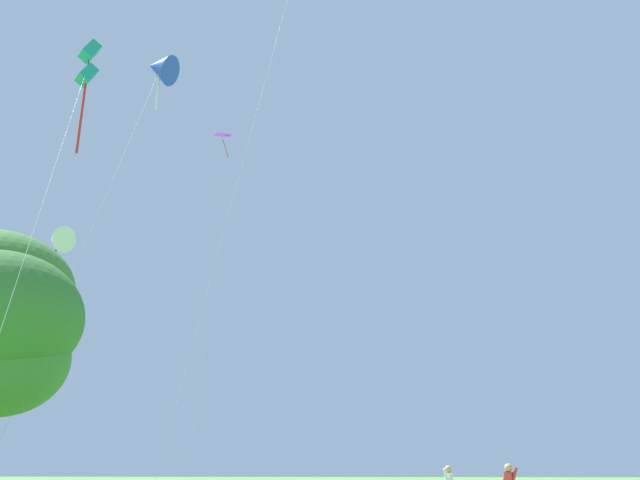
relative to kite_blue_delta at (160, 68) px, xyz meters
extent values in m
cone|color=blue|center=(0.00, 0.00, 0.02)|extent=(2.12, 1.91, 2.14)
cylinder|color=silver|center=(0.02, -0.06, -1.66)|extent=(0.16, 0.25, 1.94)
cylinder|color=silver|center=(0.03, -5.54, -11.45)|extent=(0.07, 11.10, 22.61)
cube|color=teal|center=(1.90, -10.86, -6.57)|extent=(0.95, 0.94, 0.77)
cube|color=teal|center=(1.90, -10.86, -7.59)|extent=(0.95, 0.94, 0.77)
cylinder|color=#3F382D|center=(1.90, -10.86, -7.08)|extent=(0.04, 0.04, 1.46)
cylinder|color=red|center=(1.98, -10.99, -9.31)|extent=(0.27, 0.38, 3.16)
cylinder|color=silver|center=(3.87, -15.68, -14.99)|extent=(3.94, 9.66, 15.53)
cone|color=white|center=(-1.77, -5.06, -11.80)|extent=(1.54, 1.54, 1.32)
cylinder|color=black|center=(-1.95, -4.95, -13.22)|extent=(0.45, 0.31, 1.91)
cylinder|color=silver|center=(6.42, -4.79, -7.87)|extent=(2.93, 9.65, 29.77)
cube|color=purple|center=(-0.28, 13.45, 2.97)|extent=(1.18, 0.76, 0.74)
cylinder|color=#3F382D|center=(-0.28, 13.45, 2.97)|extent=(0.98, 0.03, 0.19)
cylinder|color=red|center=(-0.09, 13.63, 1.90)|extent=(0.46, 0.43, 1.40)
cylinder|color=silver|center=(-0.15, 11.30, -9.93)|extent=(0.28, 4.30, 25.63)
cylinder|color=white|center=(14.15, -8.52, -21.52)|extent=(0.22, 0.26, 0.55)
cylinder|color=white|center=(14.30, -8.32, -21.52)|extent=(0.22, 0.26, 0.55)
sphere|color=tan|center=(14.23, -8.42, -21.26)|extent=(0.22, 0.22, 0.22)
cylinder|color=red|center=(15.81, -11.25, -21.49)|extent=(0.27, 0.20, 0.56)
cylinder|color=red|center=(15.60, -11.12, -21.49)|extent=(0.27, 0.20, 0.56)
sphere|color=tan|center=(15.70, -11.18, -21.23)|extent=(0.22, 0.22, 0.22)
ellipsoid|color=#427F38|center=(-0.37, -9.94, -17.74)|extent=(4.49, 4.49, 3.87)
camera|label=1|loc=(13.28, -30.69, -21.34)|focal=37.61mm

